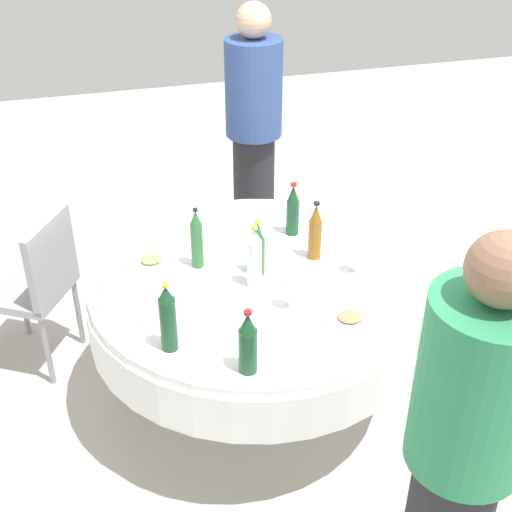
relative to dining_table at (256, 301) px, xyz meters
The scene contains 21 objects.
ground_plane 0.59m from the dining_table, ahead, with size 10.00×10.00×0.00m, color #B7B2A8.
dining_table is the anchor object (origin of this frame).
bottle_dark_green_front 0.69m from the dining_table, 71.53° to the left, with size 0.07×0.07×0.28m.
bottle_green_rear 0.27m from the dining_table, 125.53° to the right, with size 0.07×0.07×0.28m.
bottle_clear_near 0.30m from the dining_table, 68.96° to the left, with size 0.06×0.06×0.30m.
bottle_dark_green_right 0.67m from the dining_table, 40.88° to the left, with size 0.07×0.07×0.30m.
bottle_dark_green_inner 0.50m from the dining_table, 131.25° to the right, with size 0.07×0.07×0.28m.
bottle_amber_left 0.42m from the dining_table, 166.28° to the right, with size 0.06×0.06×0.29m.
bottle_green_north 0.40m from the dining_table, 32.63° to the right, with size 0.06×0.06×0.30m.
wine_glass_right 0.38m from the dining_table, 104.15° to the left, with size 0.06×0.06×0.15m.
wine_glass_inner 0.51m from the dining_table, 167.80° to the left, with size 0.06×0.06×0.13m.
plate_south 0.52m from the dining_table, 26.91° to the right, with size 0.22×0.22×0.04m.
plate_far 0.48m from the dining_table, 24.16° to the left, with size 0.26×0.26×0.02m.
plate_mid 0.54m from the dining_table, 122.69° to the left, with size 0.24×0.24×0.04m.
knife_rear 0.29m from the dining_table, 157.44° to the left, with size 0.18×0.02×0.01m, color silver.
spoon_near 0.35m from the dining_table, 79.05° to the right, with size 0.18×0.02×0.01m, color silver.
fork_right 0.64m from the dining_table, 95.93° to the right, with size 0.18×0.02×0.01m, color silver.
folded_napkin 0.62m from the dining_table, ahead, with size 0.18×0.18×0.02m, color white.
person_front 1.37m from the dining_table, 100.72° to the left, with size 0.34×0.34×1.66m.
person_rear 1.37m from the dining_table, 105.25° to the right, with size 0.34×0.34×1.66m.
chair_left 1.15m from the dining_table, 30.38° to the right, with size 0.55×0.55×0.87m.
Camera 1 is at (0.70, 2.48, 2.46)m, focal length 47.94 mm.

